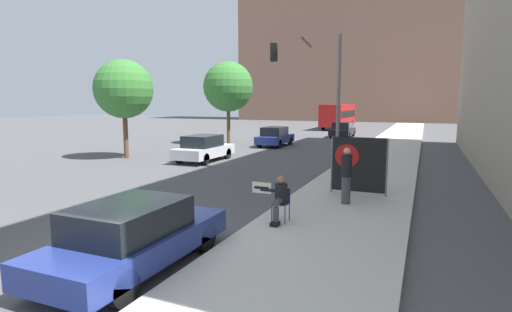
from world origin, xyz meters
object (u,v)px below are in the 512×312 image
(traffic_light_pole, at_px, (315,80))
(city_bus_on_road, at_px, (338,115))
(jogger_on_sidewalk, at_px, (346,175))
(protest_banner, at_px, (358,164))
(street_tree_near_curb, at_px, (124,89))
(street_tree_midblock, at_px, (228,87))
(seated_protester, at_px, (279,197))
(parked_car_curbside, at_px, (134,236))
(car_on_road_distant, at_px, (342,130))
(car_on_road_nearest, at_px, (204,148))
(car_on_road_midblock, at_px, (275,137))

(traffic_light_pole, xyz_separation_m, city_bus_on_road, (-5.47, 32.64, -2.57))
(jogger_on_sidewalk, relative_size, protest_banner, 0.89)
(jogger_on_sidewalk, distance_m, street_tree_near_curb, 16.05)
(protest_banner, distance_m, street_tree_midblock, 19.87)
(seated_protester, xyz_separation_m, street_tree_midblock, (-11.20, 19.09, 3.74))
(protest_banner, bearing_deg, city_bus_on_road, 102.51)
(parked_car_curbside, height_order, street_tree_near_curb, street_tree_near_curb)
(parked_car_curbside, distance_m, car_on_road_distant, 32.59)
(jogger_on_sidewalk, height_order, parked_car_curbside, jogger_on_sidewalk)
(parked_car_curbside, bearing_deg, jogger_on_sidewalk, 64.21)
(protest_banner, height_order, traffic_light_pole, traffic_light_pole)
(parked_car_curbside, bearing_deg, street_tree_near_curb, 131.41)
(city_bus_on_road, relative_size, street_tree_near_curb, 1.73)
(street_tree_near_curb, bearing_deg, car_on_road_nearest, 8.31)
(street_tree_midblock, bearing_deg, car_on_road_nearest, -71.53)
(jogger_on_sidewalk, height_order, traffic_light_pole, traffic_light_pole)
(car_on_road_nearest, bearing_deg, car_on_road_distant, 77.40)
(car_on_road_nearest, bearing_deg, street_tree_midblock, 108.47)
(parked_car_curbside, height_order, car_on_road_midblock, car_on_road_midblock)
(parked_car_curbside, bearing_deg, car_on_road_distant, 93.71)
(car_on_road_midblock, height_order, city_bus_on_road, city_bus_on_road)
(city_bus_on_road, xyz_separation_m, street_tree_near_curb, (-6.24, -32.07, 2.32))
(seated_protester, distance_m, car_on_road_nearest, 12.81)
(protest_banner, relative_size, city_bus_on_road, 0.20)
(seated_protester, distance_m, car_on_road_midblock, 20.15)
(car_on_road_distant, bearing_deg, traffic_light_pole, -82.92)
(seated_protester, bearing_deg, traffic_light_pole, 104.26)
(protest_banner, bearing_deg, street_tree_midblock, 130.06)
(seated_protester, height_order, jogger_on_sidewalk, jogger_on_sidewalk)
(protest_banner, relative_size, car_on_road_distant, 0.47)
(car_on_road_midblock, bearing_deg, street_tree_midblock, 176.68)
(jogger_on_sidewalk, height_order, car_on_road_nearest, jogger_on_sidewalk)
(city_bus_on_road, bearing_deg, seated_protester, -80.59)
(city_bus_on_road, bearing_deg, street_tree_midblock, -101.13)
(seated_protester, distance_m, car_on_road_distant, 29.14)
(car_on_road_distant, bearing_deg, street_tree_near_curb, -115.02)
(traffic_light_pole, xyz_separation_m, parked_car_curbside, (-0.41, -12.25, -3.67))
(car_on_road_nearest, distance_m, city_bus_on_road, 31.39)
(seated_protester, bearing_deg, car_on_road_midblock, 115.90)
(protest_banner, relative_size, street_tree_midblock, 0.30)
(seated_protester, height_order, car_on_road_midblock, car_on_road_midblock)
(street_tree_midblock, bearing_deg, car_on_road_distant, 53.25)
(protest_banner, height_order, parked_car_curbside, protest_banner)
(parked_car_curbside, relative_size, car_on_road_distant, 1.03)
(jogger_on_sidewalk, relative_size, traffic_light_pole, 0.28)
(car_on_road_distant, bearing_deg, city_bus_on_road, 103.44)
(seated_protester, distance_m, street_tree_midblock, 22.44)
(protest_banner, xyz_separation_m, car_on_road_nearest, (-9.53, 5.80, -0.47))
(jogger_on_sidewalk, relative_size, parked_car_curbside, 0.41)
(city_bus_on_road, bearing_deg, jogger_on_sidewalk, -78.13)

